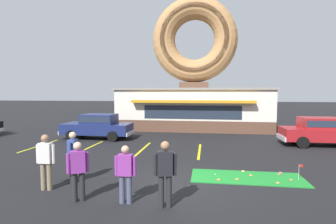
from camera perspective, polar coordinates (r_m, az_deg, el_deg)
The scene contains 25 objects.
ground_plane at distance 8.95m, azimuth 2.66°, elevation -15.40°, with size 160.00×160.00×0.00m, color black.
donut_shop_building at distance 22.37m, azimuth 5.71°, elevation 6.12°, with size 12.30×6.75×10.96m.
putting_mat at distance 9.92m, azimuth 16.82°, elevation -13.50°, with size 3.89×1.52×0.03m, color #1E842D.
mini_donut_near_left at distance 10.53m, azimuth 23.00°, elevation -12.41°, with size 0.13×0.13×0.04m, color #A5724C.
mini_donut_near_right at distance 10.78m, azimuth 23.29°, elevation -12.04°, with size 0.13×0.13×0.04m, color #D8667F.
mini_donut_mid_left at distance 9.60m, azimuth 22.77°, elevation -14.05°, with size 0.13×0.13×0.04m, color #D17F47.
mini_donut_mid_centre at distance 10.09m, azimuth 25.21°, elevation -13.23°, with size 0.13×0.13×0.04m, color #A5724C.
mini_donut_mid_right at distance 9.53m, azimuth 14.77°, elevation -13.98°, with size 0.13×0.13×0.04m, color #D17F47.
mini_donut_far_left at distance 10.09m, azimuth 17.56°, elevation -13.00°, with size 0.13×0.13×0.04m, color #D17F47.
mini_donut_far_centre at distance 9.36m, azimuth 10.95°, elevation -14.26°, with size 0.13×0.13×0.04m, color #D17F47.
mini_donut_far_right at distance 10.50m, azimuth 16.01°, elevation -12.29°, with size 0.13×0.13×0.04m, color #E5C666.
golf_ball at distance 9.88m, azimuth 10.20°, elevation -13.23°, with size 0.04×0.04×0.04m, color white.
putting_flag_pin at distance 10.14m, azimuth 26.82°, elevation -10.89°, with size 0.13×0.01×0.55m.
car_navy at distance 17.70m, azimuth -15.00°, elevation -2.81°, with size 4.56×1.98×1.60m.
car_red at distance 17.18m, azimuth 30.48°, elevation -3.47°, with size 4.58×2.03×1.60m.
pedestrian_blue_sweater_man at distance 9.36m, azimuth -19.97°, elevation -8.68°, with size 0.28×0.59×1.71m.
pedestrian_hooded_kid at distance 7.34m, azimuth -9.25°, elevation -12.71°, with size 0.60×0.26×1.59m.
pedestrian_leather_jacket_man at distance 6.96m, azimuth -0.64°, elevation -12.67°, with size 0.58×0.32×1.76m.
pedestrian_clipboard_woman at distance 7.77m, azimuth -19.01°, elevation -11.57°, with size 0.53×0.40×1.66m.
pedestrian_beanie_man at distance 8.99m, azimuth -25.07°, elevation -9.30°, with size 0.60×0.26×1.73m.
trash_bin at distance 20.45m, azimuth 20.62°, elevation -3.06°, with size 0.57×0.57×0.97m.
parking_stripe_far_left at distance 16.61m, azimuth -26.20°, elevation -6.61°, with size 0.12×3.60×0.01m, color yellow.
parking_stripe_left at distance 15.12m, azimuth -16.73°, elevation -7.39°, with size 0.12×3.60×0.01m, color yellow.
parking_stripe_mid_left at distance 14.12m, azimuth -5.53°, elevation -8.04°, with size 0.12×3.60×0.01m, color yellow.
parking_stripe_centre at distance 13.72m, azimuth 6.85°, elevation -8.42°, with size 0.12×3.60×0.01m, color yellow.
Camera 1 is at (0.84, -8.39, 3.01)m, focal length 28.00 mm.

